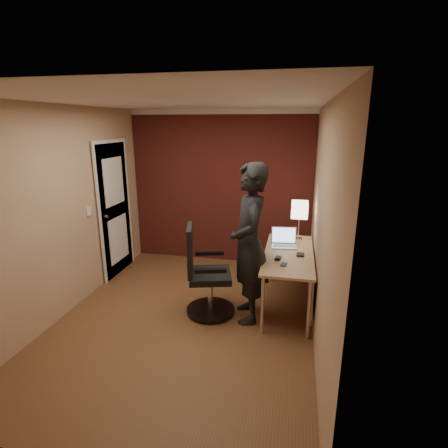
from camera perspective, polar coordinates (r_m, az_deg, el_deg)
The scene contains 9 objects.
room at distance 5.45m, azimuth -4.32°, elevation 6.41°, with size 4.00×4.00×4.00m.
desk at distance 4.48m, azimuth 11.40°, elevation -6.23°, with size 0.60×1.50×0.73m.
desk_lamp at distance 4.86m, azimuth 12.24°, elevation 2.24°, with size 0.22×0.22×0.54m.
laptop at distance 4.67m, azimuth 9.76°, elevation -2.70°, with size 0.36×0.29×0.23m.
mouse at distance 4.20m, azimuth 8.80°, elevation -5.52°, with size 0.06×0.10×0.03m, color black.
phone at distance 4.05m, azimuth 9.75°, elevation -6.54°, with size 0.06×0.12×0.01m, color black.
wallet at distance 4.37m, azimuth 12.38°, elevation -4.91°, with size 0.09×0.11×0.02m, color black.
office_chair at distance 4.29m, azimuth -3.21°, elevation -8.60°, with size 0.61×0.68×1.10m.
person at distance 4.04m, azimuth 4.16°, elevation -3.30°, with size 0.69×0.45×1.88m, color black.
Camera 1 is at (1.22, -3.63, 2.27)m, focal length 28.00 mm.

